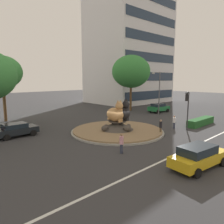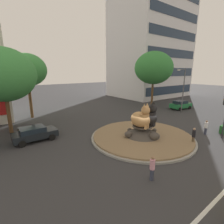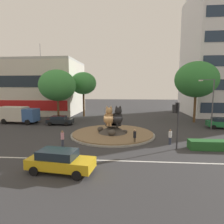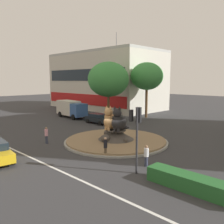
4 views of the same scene
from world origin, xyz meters
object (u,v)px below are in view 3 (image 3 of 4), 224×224
Objects in this scene: streetlight_arm at (211,101)px; hatchback_near_shophouse at (60,161)px; cat_statue_black at (117,118)px; delivery_box_truck at (18,114)px; third_tree_left at (57,85)px; sedan_on_far_lane at (60,120)px; second_tree_near_tower at (83,83)px; pedestrian_pink_shirt at (62,138)px; pedestrian_black_shirt at (135,137)px; cat_statue_calico at (109,118)px; shophouse_block at (27,87)px; broadleaf_tree_behind_island at (196,80)px; traffic_light_mast at (177,115)px; parked_car_right at (222,123)px; pedestrian_white_shirt at (170,137)px.

streetlight_arm is 22.28m from hatchback_near_shophouse.
cat_statue_black reaches higher than delivery_box_truck.
delivery_box_truck is (-5.84, -3.13, -4.89)m from third_tree_left.
streetlight_arm is 1.75× the size of sedan_on_far_lane.
third_tree_left is at bearing -120.99° from second_tree_near_tower.
pedestrian_pink_shirt is at bearing -82.80° from second_tree_near_tower.
pedestrian_pink_shirt is (-7.34, -1.14, -0.02)m from pedestrian_black_shirt.
cat_statue_calico is 0.37× the size of delivery_box_truck.
shophouse_block is 20.72m from sedan_on_far_lane.
shophouse_block is 37.79m from broadleaf_tree_behind_island.
broadleaf_tree_behind_island is (13.06, 10.27, 5.17)m from cat_statue_black.
cat_statue_calico is 0.27× the size of third_tree_left.
second_tree_near_tower is 5.53× the size of pedestrian_black_shirt.
shophouse_block is 15.40× the size of pedestrian_pink_shirt.
cat_statue_black is at bearing 39.80° from traffic_light_mast.
pedestrian_black_shirt reaches higher than parked_car_right.
cat_statue_calico is 10.80m from sedan_on_far_lane.
hatchback_near_shophouse is (19.70, -31.69, -5.37)m from shophouse_block.
pedestrian_pink_shirt is 0.41× the size of sedan_on_far_lane.
second_tree_near_tower reaches higher than hatchback_near_shophouse.
broadleaf_tree_behind_island is at bearing 119.01° from cat_statue_calico.
streetlight_arm is at bearing -90.73° from broadleaf_tree_behind_island.
third_tree_left reaches higher than delivery_box_truck.
broadleaf_tree_behind_island reaches higher than pedestrian_black_shirt.
pedestrian_white_shirt is (-0.19, 1.48, -2.51)m from traffic_light_mast.
shophouse_block is at bearing 165.04° from parked_car_right.
hatchback_near_shophouse is (6.25, -16.90, 0.06)m from sedan_on_far_lane.
traffic_light_mast reaches higher than delivery_box_truck.
cat_statue_black is 0.39× the size of streetlight_arm.
parked_car_right is at bearing -9.88° from third_tree_left.
sedan_on_far_lane is (-22.68, 2.24, -3.41)m from streetlight_arm.
shophouse_block is at bearing 161.03° from second_tree_near_tower.
broadleaf_tree_behind_island reaches higher than traffic_light_mast.
parked_car_right is at bearing 85.64° from cat_statue_black.
delivery_box_truck is (5.99, -14.09, -4.63)m from shophouse_block.
shophouse_block reaches higher than pedestrian_white_shirt.
cat_statue_calico reaches higher than delivery_box_truck.
broadleaf_tree_behind_island is 1.13× the size of third_tree_left.
shophouse_block is at bearing 132.26° from sedan_on_far_lane.
cat_statue_black is 7.44m from pedestrian_pink_shirt.
broadleaf_tree_behind_island is 16.79m from pedestrian_white_shirt.
cat_statue_black is 4.64m from pedestrian_black_shirt.
shophouse_block is at bearing -22.84° from streetlight_arm.
shophouse_block is (-23.16, 20.97, 3.94)m from cat_statue_black.
pedestrian_white_shirt is 11.22m from pedestrian_pink_shirt.
streetlight_arm is at bearing -141.32° from parked_car_right.
parked_car_right is at bearing 3.56° from delivery_box_truck.
parked_car_right is at bearing -1.90° from sedan_on_far_lane.
cat_statue_calico reaches higher than hatchback_near_shophouse.
second_tree_near_tower is 2.26× the size of sedan_on_far_lane.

